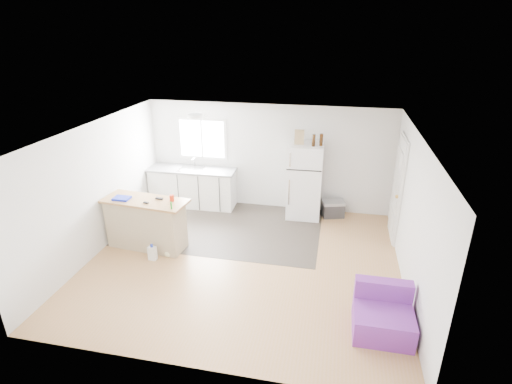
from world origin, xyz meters
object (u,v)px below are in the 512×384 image
Objects in this scene: bottle_left at (314,140)px; bottle_right at (321,140)px; refrigerator at (305,181)px; cardboard_box at (299,137)px; blue_tray at (122,198)px; kitchen_cabinets at (193,187)px; cooler at (333,209)px; purple_seat at (383,316)px; red_cup at (172,198)px; cleaner_jug at (152,253)px; mop at (170,245)px; peninsula at (146,223)px.

bottle_left is 1.00× the size of bottle_right.
refrigerator is at bearing 171.57° from bottle_right.
bottle_right is at bearing -3.87° from cardboard_box.
blue_tray is (-3.21, -2.02, 0.17)m from refrigerator.
kitchen_cabinets is 3.65× the size of cooler.
refrigerator reaches higher than purple_seat.
kitchen_cabinets is 17.00× the size of red_cup.
red_cup is (0.25, 0.49, 0.90)m from cleaner_jug.
red_cup is 3.26m from bottle_right.
blue_tray is (-0.95, -0.10, -0.04)m from red_cup.
cooler is 0.49× the size of mop.
red_cup is at bearing -161.82° from cooler.
peninsula reaches higher than purple_seat.
peninsula is 0.64m from cleaner_jug.
purple_seat is at bearing -13.40° from peninsula.
peninsula is 0.65m from blue_tray.
peninsula is 3.87m from bottle_right.
cardboard_box reaches higher than refrigerator.
purple_seat is 4.07m from red_cup.
cooler is 4.03m from cleaner_jug.
cooler is at bearing 6.87° from cardboard_box.
cardboard_box is (2.10, 2.20, 1.57)m from mop.
cleaner_jug is 0.34m from mop.
peninsula is 2.07× the size of purple_seat.
cooler is 1.63m from bottle_right.
mop is 3.55m from bottle_left.
peninsula is 6.60× the size of bottle_left.
purple_seat is (4.23, -1.48, -0.26)m from peninsula.
purple_seat is (4.04, -3.49, -0.22)m from kitchen_cabinets.
refrigerator is at bearing 40.33° from red_cup.
bottle_left is (0.15, -0.12, 0.95)m from refrigerator.
cardboard_box reaches higher than bottle_left.
bottle_left is at bearing -18.46° from cardboard_box.
kitchen_cabinets is 2.56× the size of purple_seat.
cleaner_jug is (-2.51, -2.41, -0.69)m from refrigerator.
peninsula reaches higher than cooler.
mop is (-2.25, -2.22, -0.59)m from refrigerator.
bottle_left reaches higher than red_cup.
bottle_left is at bearing 44.49° from cleaner_jug.
red_cup is 0.96m from blue_tray.
cardboard_box is (3.06, 2.01, 0.81)m from blue_tray.
kitchen_cabinets is 1.79× the size of mop.
bottle_left is (2.40, 2.10, 1.55)m from mop.
refrigerator is 6.62× the size of bottle_right.
kitchen_cabinets reaches higher than peninsula.
cooler is 2.23× the size of bottle_left.
blue_tray is 1.00× the size of cardboard_box.
kitchen_cabinets is 3.27m from cooler.
blue_tray is (-3.87, -2.10, 0.81)m from cooler.
cardboard_box is at bearing -176.45° from refrigerator.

